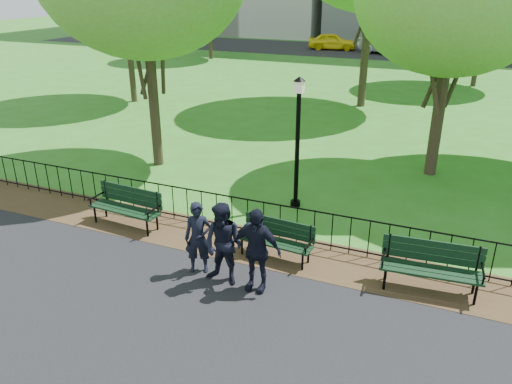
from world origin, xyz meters
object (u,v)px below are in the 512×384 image
at_px(lamppost, 298,139).
at_px(person_left, 198,238).
at_px(taxi, 333,41).
at_px(sedan_silver, 391,44).
at_px(person_mid, 224,244).
at_px(park_bench_right_a, 432,262).
at_px(park_bench_left_a, 127,203).
at_px(park_bench_main, 268,234).
at_px(person_right, 256,250).

height_order(lamppost, person_left, lamppost).
xyz_separation_m(taxi, sedan_silver, (4.96, -1.11, 0.14)).
bearing_deg(person_mid, park_bench_right_a, 24.25).
bearing_deg(person_left, sedan_silver, 69.83).
bearing_deg(park_bench_left_a, park_bench_right_a, 3.76).
bearing_deg(park_bench_left_a, lamppost, 41.77).
bearing_deg(taxi, park_bench_main, -176.53).
relative_size(park_bench_main, park_bench_left_a, 0.89).
xyz_separation_m(person_mid, taxi, (-7.15, 34.94, -0.15)).
distance_m(park_bench_main, sedan_silver, 32.67).
relative_size(park_bench_right_a, sedan_silver, 0.38).
bearing_deg(person_mid, park_bench_left_a, 162.25).
bearing_deg(park_bench_main, person_right, -74.50).
height_order(person_right, taxi, person_right).
xyz_separation_m(park_bench_left_a, person_left, (2.59, -1.17, 0.17)).
bearing_deg(person_mid, person_left, 170.01).
xyz_separation_m(lamppost, person_mid, (-0.12, -3.95, -1.00)).
bearing_deg(person_left, park_bench_left_a, 132.95).
bearing_deg(person_left, taxi, 77.79).
bearing_deg(taxi, lamppost, -175.97).
bearing_deg(park_bench_main, sedan_silver, 98.99).
bearing_deg(sedan_silver, taxi, 98.79).
relative_size(park_bench_main, person_left, 1.10).
bearing_deg(lamppost, park_bench_main, -83.89).
height_order(park_bench_left_a, taxi, taxi).
relative_size(park_bench_right_a, lamppost, 0.56).
height_order(park_bench_main, person_left, person_left).
bearing_deg(park_bench_left_a, park_bench_main, 2.71).
bearing_deg(sedan_silver, person_right, -153.77).
xyz_separation_m(park_bench_left_a, lamppost, (3.36, 2.61, 1.25)).
relative_size(park_bench_right_a, person_left, 1.26).
bearing_deg(person_right, person_left, 173.09).
bearing_deg(taxi, person_mid, -177.62).
distance_m(park_bench_left_a, taxi, 33.83).
distance_m(park_bench_main, lamppost, 3.00).
distance_m(park_bench_right_a, taxi, 35.33).
bearing_deg(person_mid, taxi, 106.23).
xyz_separation_m(park_bench_main, sedan_silver, (-2.61, 32.57, 0.29)).
relative_size(park_bench_left_a, taxi, 0.47).
bearing_deg(sedan_silver, park_bench_right_a, -148.29).
bearing_deg(park_bench_right_a, sedan_silver, 95.39).
bearing_deg(park_bench_right_a, person_left, -170.12).
bearing_deg(lamppost, park_bench_left_a, -142.11).
height_order(lamppost, sedan_silver, lamppost).
height_order(person_left, sedan_silver, sedan_silver).
bearing_deg(park_bench_left_a, taxi, 100.53).
distance_m(park_bench_main, park_bench_right_a, 3.30).
bearing_deg(lamppost, sedan_silver, 94.44).
distance_m(taxi, sedan_silver, 5.08).
relative_size(park_bench_left_a, person_left, 1.23).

